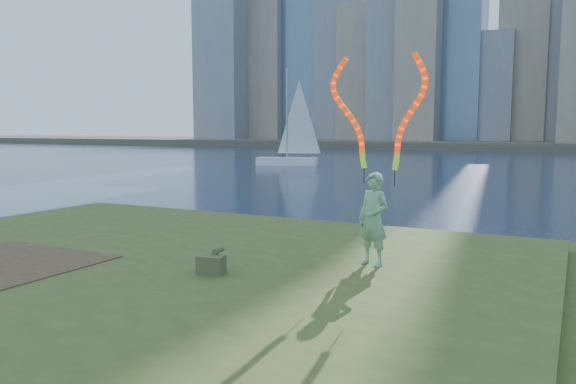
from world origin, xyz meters
The scene contains 6 objects.
ground centered at (0.00, 0.00, 0.00)m, with size 320.00×320.00×0.00m, color #1A2741.
grassy_knoll centered at (0.00, -2.30, 0.34)m, with size 20.00×18.00×0.80m.
far_shore centered at (0.00, 95.00, 0.60)m, with size 320.00×40.00×1.20m, color #474334.
woman_with_ribbons centered at (3.89, -0.06, 2.20)m, with size 1.98×0.72×4.06m.
canvas_bag centered at (1.65, -1.96, 0.97)m, with size 0.49×0.55×0.42m.
sailboat centered at (-15.76, 34.86, 1.49)m, with size 5.70×3.28×8.64m.
Camera 1 is at (7.08, -9.62, 3.25)m, focal length 35.00 mm.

